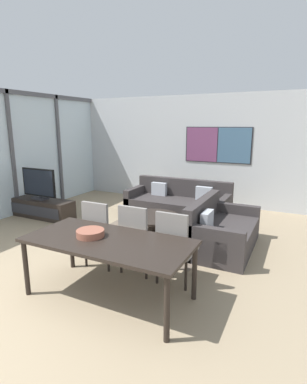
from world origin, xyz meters
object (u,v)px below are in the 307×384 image
(tv_console, at_px, (41,208))
(dining_chair_left, at_px, (101,231))
(sofa_main, at_px, (179,205))
(coffee_table, at_px, (153,221))
(sofa_side, at_px, (219,233))
(dining_table, at_px, (108,245))
(dining_chair_centre, at_px, (137,236))
(dining_chair_right, at_px, (175,244))
(television, at_px, (39,184))
(fruit_bowl, at_px, (90,233))

(tv_console, distance_m, dining_chair_left, 3.02)
(tv_console, bearing_deg, sofa_main, 26.54)
(sofa_main, distance_m, coffee_table, 1.31)
(sofa_side, bearing_deg, coffee_table, 88.31)
(coffee_table, height_order, dining_table, dining_table)
(coffee_table, bearing_deg, tv_console, -178.24)
(tv_console, height_order, coffee_table, tv_console)
(dining_chair_left, bearing_deg, dining_chair_centre, 4.80)
(dining_chair_left, xyz_separation_m, dining_chair_right, (1.16, 0.01, 0.00))
(dining_chair_centre, distance_m, dining_chair_right, 0.58)
(television, distance_m, sofa_side, 4.09)
(coffee_table, xyz_separation_m, dining_chair_right, (1.03, -1.45, 0.26))
(fruit_bowl, bearing_deg, sofa_side, 62.87)
(television, distance_m, dining_chair_left, 3.00)
(dining_chair_centre, bearing_deg, tv_console, 157.87)
(television, bearing_deg, dining_chair_right, -19.59)
(tv_console, relative_size, fruit_bowl, 4.90)
(tv_console, xyz_separation_m, coffee_table, (2.80, 0.09, 0.08))
(tv_console, bearing_deg, dining_chair_right, -19.57)
(dining_chair_left, xyz_separation_m, fruit_bowl, (0.34, -0.65, 0.24))
(dining_chair_right, bearing_deg, sofa_main, 110.51)
(coffee_table, relative_size, dining_table, 0.51)
(television, xyz_separation_m, dining_chair_left, (2.67, -1.37, -0.21))
(dining_chair_right, bearing_deg, dining_chair_centre, 175.99)
(coffee_table, bearing_deg, dining_table, -77.88)
(tv_console, height_order, fruit_bowl, fruit_bowl)
(tv_console, bearing_deg, dining_table, -31.76)
(fruit_bowl, bearing_deg, tv_console, 146.05)
(television, relative_size, dining_chair_centre, 0.94)
(dining_chair_centre, height_order, dining_chair_right, same)
(dining_chair_left, height_order, dining_chair_centre, same)
(television, height_order, fruit_bowl, television)
(dining_chair_left, distance_m, fruit_bowl, 0.77)
(television, height_order, sofa_side, television)
(sofa_main, bearing_deg, dining_chair_left, -92.72)
(sofa_side, distance_m, dining_table, 2.25)
(television, relative_size, dining_chair_right, 0.94)
(sofa_main, bearing_deg, coffee_table, -90.00)
(television, xyz_separation_m, coffee_table, (2.80, 0.08, -0.46))
(dining_chair_centre, bearing_deg, television, 157.86)
(sofa_main, height_order, fruit_bowl, sofa_main)
(dining_chair_left, bearing_deg, dining_chair_right, 0.40)
(tv_console, relative_size, sofa_main, 0.72)
(tv_console, distance_m, sofa_side, 4.06)
(television, relative_size, dining_chair_left, 0.94)
(tv_console, height_order, dining_table, dining_table)
(tv_console, relative_size, dining_chair_left, 1.65)
(dining_table, bearing_deg, sofa_side, 68.37)
(tv_console, height_order, dining_chair_right, dining_chair_right)
(coffee_table, xyz_separation_m, dining_chair_left, (-0.13, -1.45, 0.26))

